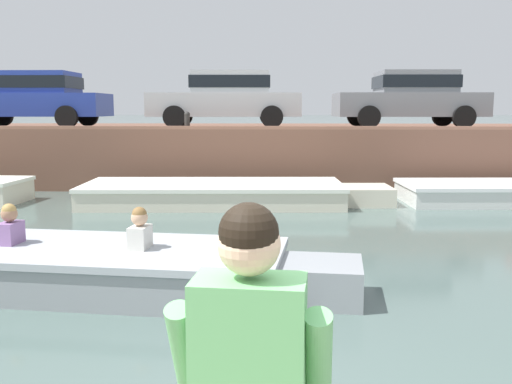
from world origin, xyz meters
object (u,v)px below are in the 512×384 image
Objects in this scene: motorboat_passing at (102,267)px; car_centre_grey at (411,97)px; boat_moored_central_cream at (226,194)px; car_leftmost_blue at (34,97)px; car_left_inner_silver at (227,97)px; person_seated_right at (251,376)px; mooring_bollard_mid at (187,120)px.

car_centre_grey is (5.82, 9.74, 2.18)m from motorboat_passing.
boat_moored_central_cream is at bearing 81.03° from motorboat_passing.
car_leftmost_blue is 5.47m from car_left_inner_silver.
car_left_inner_silver reaches higher than person_seated_right.
car_leftmost_blue is 0.99× the size of car_left_inner_silver.
car_leftmost_blue is 4.35× the size of person_seated_right.
motorboat_passing is 5.10m from person_seated_right.
car_centre_grey is 6.25m from mooring_bollard_mid.
mooring_bollard_mid is at bearing 91.36° from motorboat_passing.
car_centre_grey is 4.24× the size of person_seated_right.
car_leftmost_blue and car_left_inner_silver have the same top height.
person_seated_right is at bearing -64.99° from car_leftmost_blue.
car_leftmost_blue is at bearing 160.93° from mooring_bollard_mid.
person_seated_right is (-3.90, -14.37, -1.22)m from car_centre_grey.
car_left_inner_silver is 5.12m from car_centre_grey.
person_seated_right is at bearing -84.85° from boat_moored_central_cream.
mooring_bollard_mid is at bearing 119.10° from boat_moored_central_cream.
car_leftmost_blue reaches higher than boat_moored_central_cream.
person_seated_right is at bearing -80.59° from mooring_bollard_mid.
car_centre_grey is (10.60, 0.00, -0.00)m from car_leftmost_blue.
car_leftmost_blue is (-5.74, 3.66, 2.20)m from boat_moored_central_cream.
boat_moored_central_cream is at bearing 95.15° from person_seated_right.
mooring_bollard_mid is (-6.01, -1.59, -0.61)m from car_centre_grey.
car_left_inner_silver is (-0.26, 3.66, 2.20)m from boat_moored_central_cream.
motorboat_passing reaches higher than boat_moored_central_cream.
car_left_inner_silver is (5.47, 0.00, 0.00)m from car_leftmost_blue.
mooring_bollard_mid is (-0.89, -1.59, -0.61)m from car_left_inner_silver.
motorboat_passing is 11.55m from car_centre_grey.
car_centre_grey reaches higher than boat_moored_central_cream.
car_leftmost_blue and car_centre_grey have the same top height.
car_centre_grey is at bearing 74.83° from person_seated_right.
mooring_bollard_mid is at bearing -19.07° from car_leftmost_blue.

